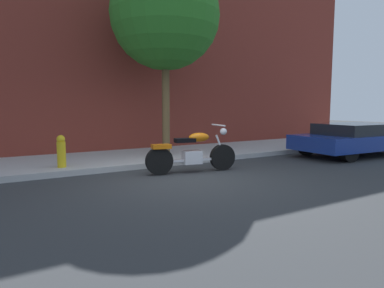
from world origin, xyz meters
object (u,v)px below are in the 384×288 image
motorcycle (192,154)px  fire_hydrant (61,154)px  parked_car_blue (356,138)px  street_tree (165,15)px

motorcycle → fire_hydrant: size_ratio=2.50×
parked_car_blue → fire_hydrant: 8.84m
motorcycle → street_tree: (0.38, 2.10, 3.71)m
street_tree → motorcycle: bearing=-100.2°
parked_car_blue → street_tree: (-5.59, 2.39, 3.62)m
street_tree → fire_hydrant: (-3.06, -0.59, -3.71)m
parked_car_blue → street_tree: 7.07m
motorcycle → parked_car_blue: motorcycle is taller
parked_car_blue → motorcycle: bearing=177.2°
street_tree → parked_car_blue: bearing=-23.2°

